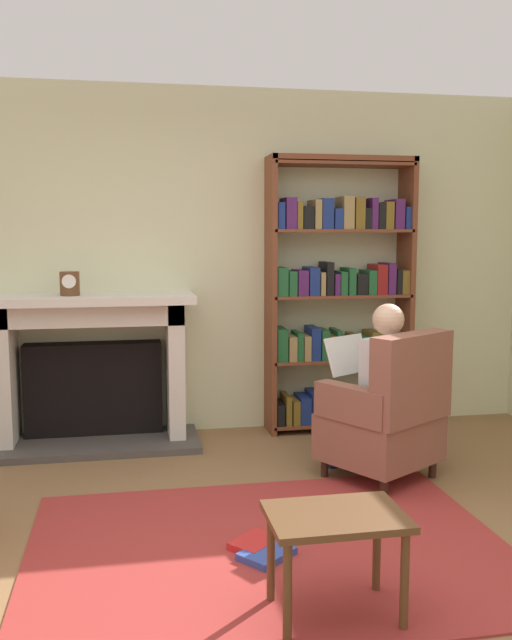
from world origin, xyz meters
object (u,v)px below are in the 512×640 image
object	(u,v)px
side_table	(336,529)
bookshelf	(340,300)
mantel_clock	(70,284)
armchair_reading	(388,415)
fireplace	(93,365)
seated_reader	(374,382)

from	to	relation	value
side_table	bookshelf	bearing A→B (deg)	72.34
mantel_clock	armchair_reading	world-z (taller)	mantel_clock
armchair_reading	bookshelf	bearing A→B (deg)	-123.44
armchair_reading	side_table	distance (m)	1.68
side_table	fireplace	bearing A→B (deg)	112.30
armchair_reading	fireplace	bearing A→B (deg)	-62.90
side_table	seated_reader	bearing A→B (deg)	64.73
seated_reader	bookshelf	bearing A→B (deg)	-126.81
bookshelf	seated_reader	xyz separation A→B (m)	(-0.11, -1.10, -0.43)
bookshelf	side_table	xyz separation A→B (m)	(-0.85, -2.67, -0.67)
fireplace	seated_reader	distance (m)	2.11
fireplace	seated_reader	size ratio (longest dim) A/B	1.36
fireplace	mantel_clock	world-z (taller)	mantel_clock
fireplace	bookshelf	distance (m)	1.98
fireplace	seated_reader	bearing A→B (deg)	-30.21
seated_reader	mantel_clock	bearing A→B (deg)	-57.30
fireplace	bookshelf	bearing A→B (deg)	0.98
mantel_clock	bookshelf	world-z (taller)	bookshelf
mantel_clock	armchair_reading	bearing A→B (deg)	-27.65
bookshelf	seated_reader	distance (m)	1.18
mantel_clock	fireplace	bearing A→B (deg)	36.47
mantel_clock	armchair_reading	size ratio (longest dim) A/B	0.18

